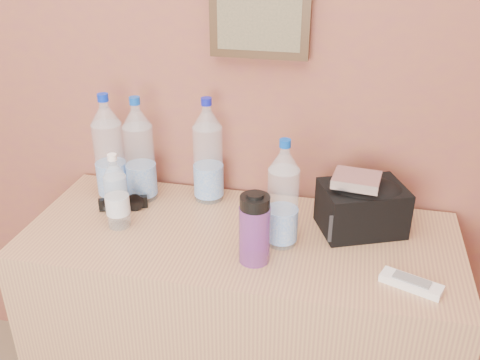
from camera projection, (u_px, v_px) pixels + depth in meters
name	position (u px, v px, depth m)	size (l,w,h in m)	color
picture_frame	(260.00, 15.00, 1.56)	(0.30, 0.03, 0.25)	#382311
dresser	(240.00, 337.00, 1.78)	(1.29, 0.54, 0.81)	#9C7C4B
pet_large_a	(109.00, 153.00, 1.74)	(0.10, 0.10, 0.36)	white
pet_large_b	(140.00, 155.00, 1.74)	(0.10, 0.10, 0.35)	silver
pet_large_c	(208.00, 156.00, 1.73)	(0.09, 0.09, 0.35)	#C8EBFB
pet_large_d	(283.00, 199.00, 1.49)	(0.09, 0.09, 0.32)	silver
pet_small	(116.00, 195.00, 1.60)	(0.07, 0.07, 0.24)	white
nalgene_bottle	(255.00, 228.00, 1.43)	(0.09, 0.09, 0.21)	#672993
sunglasses	(123.00, 203.00, 1.73)	(0.15, 0.06, 0.04)	black
ac_remote	(411.00, 283.00, 1.37)	(0.16, 0.05, 0.02)	white
toiletry_bag	(362.00, 205.00, 1.59)	(0.24, 0.17, 0.16)	black
foil_packet	(357.00, 180.00, 1.53)	(0.13, 0.11, 0.03)	silver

